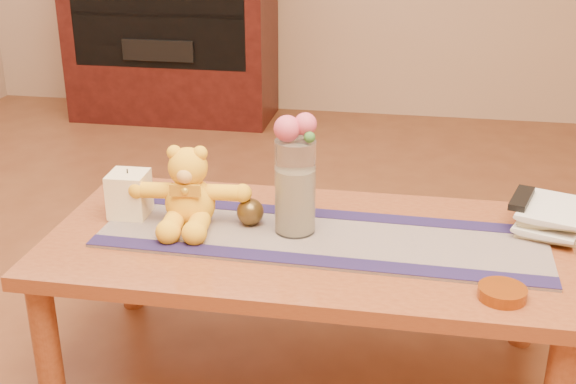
% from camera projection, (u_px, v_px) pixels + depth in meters
% --- Properties ---
extents(floor, '(5.50, 5.50, 0.00)m').
position_uv_depth(floor, '(305.00, 375.00, 2.18)').
color(floor, brown).
rests_on(floor, ground).
extents(coffee_table_top, '(1.40, 0.70, 0.04)m').
position_uv_depth(coffee_table_top, '(306.00, 244.00, 2.02)').
color(coffee_table_top, brown).
rests_on(coffee_table_top, floor).
extents(table_leg_fl, '(0.07, 0.07, 0.41)m').
position_uv_depth(table_leg_fl, '(47.00, 350.00, 1.94)').
color(table_leg_fl, brown).
rests_on(table_leg_fl, floor).
extents(table_leg_bl, '(0.07, 0.07, 0.41)m').
position_uv_depth(table_leg_bl, '(129.00, 251.00, 2.47)').
color(table_leg_bl, brown).
rests_on(table_leg_bl, floor).
extents(table_leg_br, '(0.07, 0.07, 0.41)m').
position_uv_depth(table_leg_br, '(527.00, 285.00, 2.26)').
color(table_leg_br, brown).
rests_on(table_leg_br, floor).
extents(persian_runner, '(1.21, 0.38, 0.01)m').
position_uv_depth(persian_runner, '(321.00, 237.00, 2.00)').
color(persian_runner, '#181E45').
rests_on(persian_runner, coffee_table_top).
extents(runner_border_near, '(1.20, 0.09, 0.00)m').
position_uv_depth(runner_border_near, '(312.00, 260.00, 1.87)').
color(runner_border_near, '#1D1540').
rests_on(runner_border_near, persian_runner).
extents(runner_border_far, '(1.20, 0.09, 0.00)m').
position_uv_depth(runner_border_far, '(329.00, 214.00, 2.13)').
color(runner_border_far, '#1D1540').
rests_on(runner_border_far, persian_runner).
extents(teddy_bear, '(0.34, 0.29, 0.22)m').
position_uv_depth(teddy_bear, '(189.00, 187.00, 2.04)').
color(teddy_bear, yellow).
rests_on(teddy_bear, persian_runner).
extents(pillar_candle, '(0.11, 0.11, 0.13)m').
position_uv_depth(pillar_candle, '(129.00, 194.00, 2.11)').
color(pillar_candle, '#FFEABB').
rests_on(pillar_candle, persian_runner).
extents(candle_wick, '(0.00, 0.00, 0.01)m').
position_uv_depth(candle_wick, '(127.00, 171.00, 2.08)').
color(candle_wick, black).
rests_on(candle_wick, pillar_candle).
extents(glass_vase, '(0.11, 0.11, 0.26)m').
position_uv_depth(glass_vase, '(295.00, 187.00, 1.98)').
color(glass_vase, silver).
rests_on(glass_vase, persian_runner).
extents(potpourri_fill, '(0.09, 0.09, 0.18)m').
position_uv_depth(potpourri_fill, '(295.00, 200.00, 2.00)').
color(potpourri_fill, beige).
rests_on(potpourri_fill, glass_vase).
extents(rose_left, '(0.07, 0.07, 0.07)m').
position_uv_depth(rose_left, '(287.00, 129.00, 1.91)').
color(rose_left, '#C74663').
rests_on(rose_left, glass_vase).
extents(rose_right, '(0.06, 0.06, 0.06)m').
position_uv_depth(rose_right, '(305.00, 124.00, 1.91)').
color(rose_right, '#C74663').
rests_on(rose_right, glass_vase).
extents(blue_flower_back, '(0.04, 0.04, 0.04)m').
position_uv_depth(blue_flower_back, '(301.00, 127.00, 1.95)').
color(blue_flower_back, '#444893').
rests_on(blue_flower_back, glass_vase).
extents(blue_flower_side, '(0.04, 0.04, 0.04)m').
position_uv_depth(blue_flower_side, '(285.00, 130.00, 1.95)').
color(blue_flower_side, '#444893').
rests_on(blue_flower_side, glass_vase).
extents(leaf_sprig, '(0.03, 0.03, 0.03)m').
position_uv_depth(leaf_sprig, '(309.00, 137.00, 1.90)').
color(leaf_sprig, '#33662D').
rests_on(leaf_sprig, glass_vase).
extents(bronze_ball, '(0.10, 0.10, 0.08)m').
position_uv_depth(bronze_ball, '(250.00, 212.00, 2.06)').
color(bronze_ball, '#4F3A1A').
rests_on(bronze_ball, persian_runner).
extents(book_bottom, '(0.21, 0.26, 0.02)m').
position_uv_depth(book_bottom, '(519.00, 221.00, 2.08)').
color(book_bottom, beige).
rests_on(book_bottom, coffee_table_top).
extents(book_lower, '(0.23, 0.27, 0.02)m').
position_uv_depth(book_lower, '(522.00, 216.00, 2.07)').
color(book_lower, beige).
rests_on(book_lower, book_bottom).
extents(book_upper, '(0.20, 0.25, 0.02)m').
position_uv_depth(book_upper, '(519.00, 208.00, 2.07)').
color(book_upper, beige).
rests_on(book_upper, book_lower).
extents(book_top, '(0.23, 0.27, 0.02)m').
position_uv_depth(book_top, '(523.00, 203.00, 2.06)').
color(book_top, beige).
rests_on(book_top, book_upper).
extents(tv_remote, '(0.09, 0.17, 0.02)m').
position_uv_depth(tv_remote, '(522.00, 198.00, 2.04)').
color(tv_remote, black).
rests_on(tv_remote, book_top).
extents(amber_dish, '(0.13, 0.13, 0.03)m').
position_uv_depth(amber_dish, '(502.00, 293.00, 1.71)').
color(amber_dish, '#BF5914').
rests_on(amber_dish, coffee_table_top).
extents(media_cabinet, '(1.20, 0.50, 1.10)m').
position_uv_depth(media_cabinet, '(171.00, 27.00, 4.42)').
color(media_cabinet, black).
rests_on(media_cabinet, floor).
extents(cabinet_cavity, '(1.02, 0.03, 0.61)m').
position_uv_depth(cabinet_cavity, '(157.00, 15.00, 4.17)').
color(cabinet_cavity, black).
rests_on(cabinet_cavity, media_cabinet).
extents(cabinet_shelf, '(1.02, 0.20, 0.02)m').
position_uv_depth(cabinet_shelf, '(162.00, 12.00, 4.24)').
color(cabinet_shelf, black).
rests_on(cabinet_shelf, media_cabinet).
extents(stereo_lower, '(0.42, 0.28, 0.12)m').
position_uv_depth(stereo_lower, '(165.00, 46.00, 4.34)').
color(stereo_lower, black).
rests_on(stereo_lower, media_cabinet).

